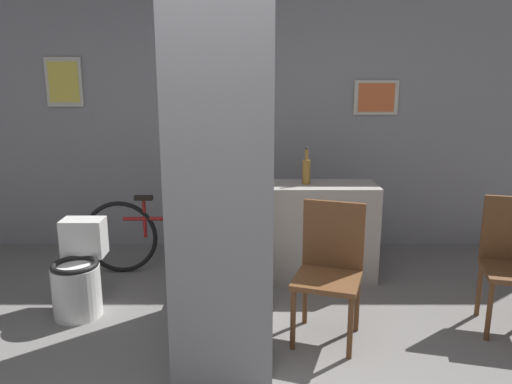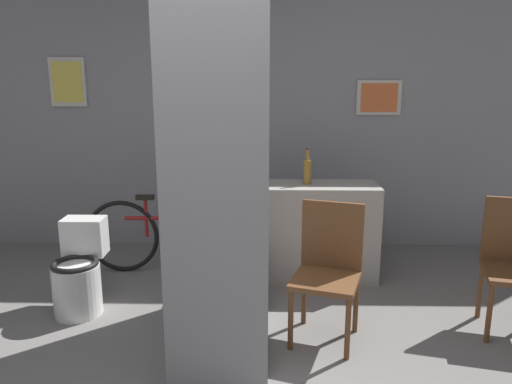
{
  "view_description": "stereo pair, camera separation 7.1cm",
  "coord_description": "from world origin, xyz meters",
  "px_view_note": "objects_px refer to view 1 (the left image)",
  "views": [
    {
      "loc": [
        0.3,
        -2.47,
        1.79
      ],
      "look_at": [
        0.31,
        1.04,
        0.95
      ],
      "focal_mm": 35.0,
      "sensor_mm": 36.0,
      "label": 1
    },
    {
      "loc": [
        0.37,
        -2.47,
        1.79
      ],
      "look_at": [
        0.31,
        1.04,
        0.95
      ],
      "focal_mm": 35.0,
      "sensor_mm": 36.0,
      "label": 2
    }
  ],
  "objects_px": {
    "bicycle": "(170,236)",
    "bottle_tall": "(305,170)",
    "chair_near_pillar": "(329,265)",
    "toilet": "(78,275)"
  },
  "relations": [
    {
      "from": "chair_near_pillar",
      "to": "bottle_tall",
      "type": "bearing_deg",
      "value": 111.65
    },
    {
      "from": "bicycle",
      "to": "bottle_tall",
      "type": "bearing_deg",
      "value": -4.18
    },
    {
      "from": "toilet",
      "to": "bottle_tall",
      "type": "height_order",
      "value": "bottle_tall"
    },
    {
      "from": "bicycle",
      "to": "bottle_tall",
      "type": "distance_m",
      "value": 1.36
    },
    {
      "from": "bottle_tall",
      "to": "chair_near_pillar",
      "type": "bearing_deg",
      "value": -86.15
    },
    {
      "from": "chair_near_pillar",
      "to": "bicycle",
      "type": "relative_size",
      "value": 0.59
    },
    {
      "from": "bicycle",
      "to": "bottle_tall",
      "type": "height_order",
      "value": "bottle_tall"
    },
    {
      "from": "toilet",
      "to": "bicycle",
      "type": "bearing_deg",
      "value": 53.92
    },
    {
      "from": "chair_near_pillar",
      "to": "bottle_tall",
      "type": "distance_m",
      "value": 1.13
    },
    {
      "from": "chair_near_pillar",
      "to": "bottle_tall",
      "type": "xyz_separation_m",
      "value": [
        -0.07,
        1.03,
        0.46
      ]
    }
  ]
}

